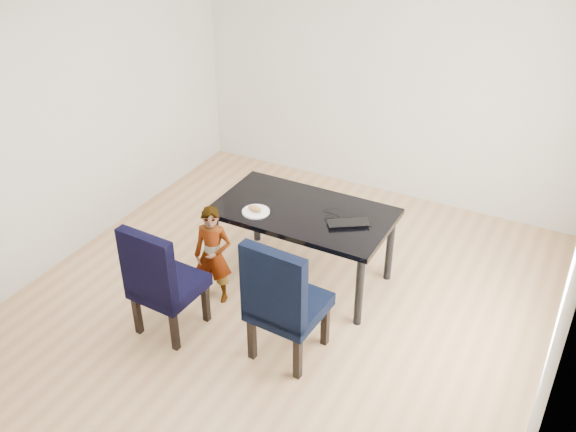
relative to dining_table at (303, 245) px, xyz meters
The scene contains 12 objects.
floor 0.63m from the dining_table, 90.00° to the right, with size 4.50×5.00×0.01m, color tan.
wall_back 2.23m from the dining_table, 90.00° to the left, with size 4.50×0.01×2.70m, color silver.
wall_front 3.16m from the dining_table, 90.00° to the right, with size 4.50×0.01×2.70m, color silver.
wall_left 2.51m from the dining_table, 167.50° to the right, with size 0.01×5.00×2.70m, color beige.
dining_table is the anchor object (origin of this frame).
chair_left 1.34m from the dining_table, 120.30° to the right, with size 0.51×0.53×1.05m, color black.
chair_right 1.03m from the dining_table, 69.56° to the right, with size 0.54×0.56×1.12m, color black.
child 0.87m from the dining_table, 130.82° to the right, with size 0.35×0.23×0.94m, color orange.
plate 0.58m from the dining_table, 147.11° to the right, with size 0.25×0.25×0.01m, color white.
sandwich 0.61m from the dining_table, 147.50° to the right, with size 0.14×0.06×0.05m, color #A07239.
laptop 0.58m from the dining_table, ahead, with size 0.36×0.23×0.03m, color black.
cable_tangle 0.49m from the dining_table, ahead, with size 0.16×0.16×0.01m, color black.
Camera 1 is at (2.20, -3.95, 3.71)m, focal length 40.00 mm.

